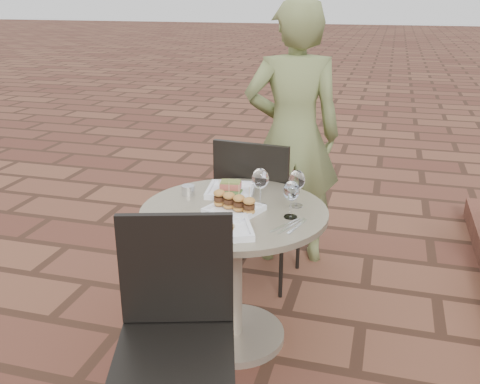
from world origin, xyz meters
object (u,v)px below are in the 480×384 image
(chair_near, at_px, (176,318))
(cafe_table, at_px, (234,255))
(chair_far, at_px, (256,201))
(plate_tuna, at_px, (222,228))
(plate_salmon, at_px, (231,190))
(diner, at_px, (293,136))
(plate_sliders, at_px, (234,205))

(chair_near, bearing_deg, cafe_table, 69.85)
(cafe_table, relative_size, chair_far, 0.97)
(chair_far, distance_m, plate_tuna, 0.86)
(plate_salmon, bearing_deg, diner, 77.44)
(plate_sliders, bearing_deg, plate_tuna, -87.08)
(cafe_table, distance_m, plate_salmon, 0.34)
(cafe_table, distance_m, plate_tuna, 0.37)
(chair_near, bearing_deg, diner, 68.14)
(cafe_table, height_order, diner, diner)
(cafe_table, height_order, chair_near, chair_near)
(chair_near, relative_size, diner, 0.55)
(chair_far, bearing_deg, cafe_table, 98.46)
(plate_salmon, relative_size, plate_sliders, 0.93)
(chair_far, relative_size, plate_tuna, 2.83)
(cafe_table, relative_size, chair_near, 0.97)
(plate_tuna, bearing_deg, cafe_table, 94.86)
(cafe_table, xyz_separation_m, plate_salmon, (-0.08, 0.21, 0.26))
(chair_far, distance_m, plate_salmon, 0.42)
(cafe_table, height_order, plate_salmon, plate_salmon)
(chair_far, distance_m, chair_near, 1.25)
(cafe_table, relative_size, plate_tuna, 2.74)
(chair_far, bearing_deg, chair_near, 95.34)
(plate_salmon, bearing_deg, plate_tuna, -77.92)
(plate_salmon, height_order, plate_sliders, plate_sliders)
(diner, bearing_deg, plate_tuna, 71.47)
(chair_near, xyz_separation_m, diner, (0.13, 1.67, 0.30))
(chair_far, distance_m, diner, 0.53)
(chair_near, xyz_separation_m, plate_tuna, (0.06, 0.42, 0.20))
(chair_near, distance_m, plate_salmon, 0.91)
(chair_far, relative_size, plate_sliders, 3.24)
(plate_salmon, distance_m, plate_sliders, 0.26)
(chair_near, height_order, diner, diner)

